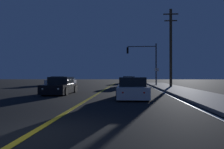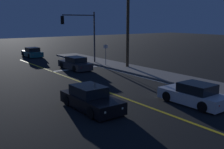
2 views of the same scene
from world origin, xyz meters
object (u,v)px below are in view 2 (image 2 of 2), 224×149
(car_lead_oncoming_black, at_px, (91,99))
(street_sign_corner, at_px, (106,52))
(car_far_approaching_white, at_px, (194,95))
(car_distant_tail_teal, at_px, (32,53))
(traffic_signal_near_right, at_px, (83,29))
(car_following_oncoming_charcoal, at_px, (75,64))
(utility_pole_right, at_px, (128,22))

(car_lead_oncoming_black, height_order, street_sign_corner, street_sign_corner)
(car_far_approaching_white, bearing_deg, car_distant_tail_teal, 89.78)
(car_distant_tail_teal, relative_size, street_sign_corner, 1.71)
(traffic_signal_near_right, bearing_deg, car_lead_oncoming_black, 61.36)
(car_following_oncoming_charcoal, distance_m, street_sign_corner, 3.81)
(car_lead_oncoming_black, xyz_separation_m, utility_pole_right, (10.53, 9.56, 4.33))
(car_following_oncoming_charcoal, relative_size, car_distant_tail_teal, 1.10)
(car_following_oncoming_charcoal, relative_size, utility_pole_right, 0.49)
(car_following_oncoming_charcoal, bearing_deg, car_far_approaching_white, -89.81)
(car_following_oncoming_charcoal, bearing_deg, utility_pole_right, -27.44)
(car_lead_oncoming_black, xyz_separation_m, traffic_signal_near_right, (7.92, 14.49, 3.48))
(car_distant_tail_teal, distance_m, traffic_signal_near_right, 11.03)
(car_following_oncoming_charcoal, bearing_deg, car_lead_oncoming_black, -114.57)
(car_distant_tail_teal, bearing_deg, traffic_signal_near_right, -74.70)
(traffic_signal_near_right, bearing_deg, car_distant_tail_teal, -75.63)
(car_lead_oncoming_black, distance_m, car_distant_tail_teal, 25.20)
(car_distant_tail_teal, relative_size, traffic_signal_near_right, 0.70)
(car_far_approaching_white, relative_size, car_distant_tail_teal, 1.01)
(car_far_approaching_white, xyz_separation_m, utility_pole_right, (4.92, 12.52, 4.33))
(utility_pole_right, xyz_separation_m, street_sign_corner, (-1.40, 2.14, -3.25))
(car_lead_oncoming_black, bearing_deg, utility_pole_right, -138.18)
(car_far_approaching_white, height_order, car_distant_tail_teal, same)
(car_distant_tail_teal, xyz_separation_m, street_sign_corner, (3.81, -12.94, 1.09))
(traffic_signal_near_right, bearing_deg, car_far_approaching_white, 82.46)
(car_lead_oncoming_black, relative_size, utility_pole_right, 0.48)
(car_lead_oncoming_black, xyz_separation_m, car_distant_tail_teal, (5.32, 24.63, -0.00))
(car_distant_tail_teal, height_order, utility_pole_right, utility_pole_right)
(utility_pole_right, bearing_deg, car_far_approaching_white, -111.45)
(car_lead_oncoming_black, height_order, traffic_signal_near_right, traffic_signal_near_right)
(car_following_oncoming_charcoal, height_order, utility_pole_right, utility_pole_right)
(car_far_approaching_white, relative_size, car_following_oncoming_charcoal, 0.92)
(street_sign_corner, bearing_deg, car_following_oncoming_charcoal, 172.91)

